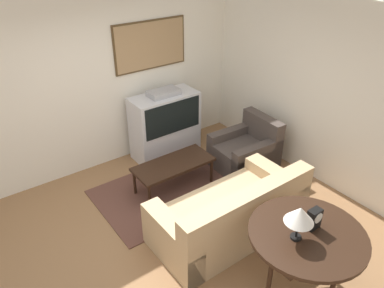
{
  "coord_description": "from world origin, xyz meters",
  "views": [
    {
      "loc": [
        -1.82,
        -3.03,
        3.46
      ],
      "look_at": [
        0.89,
        0.7,
        0.75
      ],
      "focal_mm": 35.0,
      "sensor_mm": 36.0,
      "label": 1
    }
  ],
  "objects_px": {
    "couch": "(231,215)",
    "coffee_table": "(174,166)",
    "tv": "(165,125)",
    "mantel_clock": "(314,219)",
    "table_lamp": "(300,215)",
    "armchair": "(246,151)",
    "console_table": "(307,238)"
  },
  "relations": [
    {
      "from": "couch",
      "to": "coffee_table",
      "type": "relative_size",
      "value": 1.64
    },
    {
      "from": "tv",
      "to": "mantel_clock",
      "type": "xyz_separation_m",
      "value": [
        -0.26,
        -3.19,
        0.37
      ]
    },
    {
      "from": "tv",
      "to": "table_lamp",
      "type": "height_order",
      "value": "table_lamp"
    },
    {
      "from": "armchair",
      "to": "mantel_clock",
      "type": "relative_size",
      "value": 4.26
    },
    {
      "from": "table_lamp",
      "to": "mantel_clock",
      "type": "distance_m",
      "value": 0.31
    },
    {
      "from": "coffee_table",
      "to": "mantel_clock",
      "type": "xyz_separation_m",
      "value": [
        0.18,
        -2.28,
        0.53
      ]
    },
    {
      "from": "couch",
      "to": "armchair",
      "type": "distance_m",
      "value": 1.62
    },
    {
      "from": "console_table",
      "to": "table_lamp",
      "type": "xyz_separation_m",
      "value": [
        -0.15,
        0.03,
        0.35
      ]
    },
    {
      "from": "tv",
      "to": "coffee_table",
      "type": "height_order",
      "value": "tv"
    },
    {
      "from": "tv",
      "to": "table_lamp",
      "type": "distance_m",
      "value": 3.28
    },
    {
      "from": "armchair",
      "to": "table_lamp",
      "type": "height_order",
      "value": "table_lamp"
    },
    {
      "from": "console_table",
      "to": "table_lamp",
      "type": "height_order",
      "value": "table_lamp"
    },
    {
      "from": "tv",
      "to": "couch",
      "type": "relative_size",
      "value": 0.61
    },
    {
      "from": "coffee_table",
      "to": "console_table",
      "type": "height_order",
      "value": "console_table"
    },
    {
      "from": "tv",
      "to": "mantel_clock",
      "type": "height_order",
      "value": "tv"
    },
    {
      "from": "tv",
      "to": "armchair",
      "type": "height_order",
      "value": "tv"
    },
    {
      "from": "console_table",
      "to": "couch",
      "type": "bearing_deg",
      "value": 91.94
    },
    {
      "from": "table_lamp",
      "to": "coffee_table",
      "type": "bearing_deg",
      "value": 88.14
    },
    {
      "from": "armchair",
      "to": "table_lamp",
      "type": "relative_size",
      "value": 2.53
    },
    {
      "from": "couch",
      "to": "armchair",
      "type": "relative_size",
      "value": 2.03
    },
    {
      "from": "coffee_table",
      "to": "console_table",
      "type": "bearing_deg",
      "value": -88.06
    },
    {
      "from": "armchair",
      "to": "table_lamp",
      "type": "xyz_separation_m",
      "value": [
        -1.35,
        -2.09,
        0.83
      ]
    },
    {
      "from": "couch",
      "to": "coffee_table",
      "type": "xyz_separation_m",
      "value": [
        -0.04,
        1.23,
        0.1
      ]
    },
    {
      "from": "tv",
      "to": "console_table",
      "type": "relative_size",
      "value": 1.0
    },
    {
      "from": "table_lamp",
      "to": "mantel_clock",
      "type": "xyz_separation_m",
      "value": [
        0.25,
        -0.0,
        -0.17
      ]
    },
    {
      "from": "armchair",
      "to": "table_lamp",
      "type": "distance_m",
      "value": 2.63
    },
    {
      "from": "table_lamp",
      "to": "mantel_clock",
      "type": "relative_size",
      "value": 1.69
    },
    {
      "from": "coffee_table",
      "to": "mantel_clock",
      "type": "distance_m",
      "value": 2.35
    },
    {
      "from": "table_lamp",
      "to": "armchair",
      "type": "bearing_deg",
      "value": 57.17
    },
    {
      "from": "coffee_table",
      "to": "console_table",
      "type": "distance_m",
      "value": 2.34
    },
    {
      "from": "couch",
      "to": "table_lamp",
      "type": "bearing_deg",
      "value": 83.39
    },
    {
      "from": "tv",
      "to": "coffee_table",
      "type": "distance_m",
      "value": 1.02
    }
  ]
}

